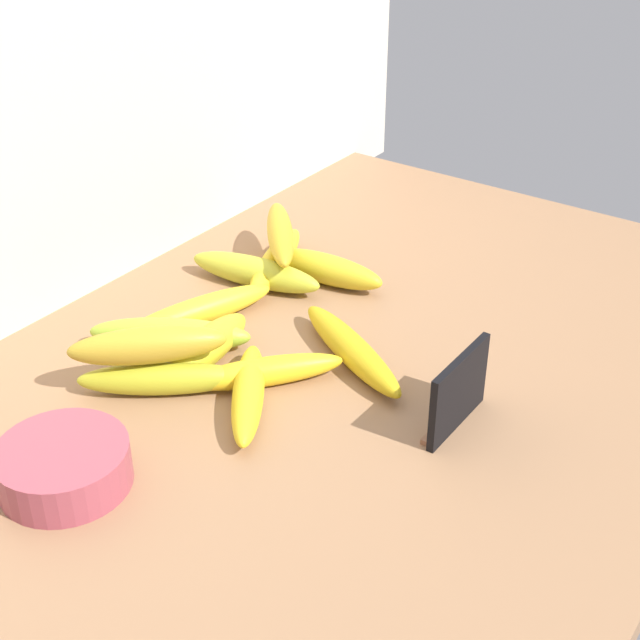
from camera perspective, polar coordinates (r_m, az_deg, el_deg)
counter_top at (r=105.40cm, az=2.93°, el=-3.25°), size 110.00×76.00×3.00cm
back_wall at (r=115.53cm, az=-13.87°, el=17.30°), size 130.00×2.00×70.00cm
chalkboard_sign at (r=93.55cm, az=8.64°, el=-4.60°), size 11.00×1.80×8.40cm
fruit_bowl at (r=89.71cm, az=-15.77°, el=-8.79°), size 12.63×12.63×4.20cm
banana_0 at (r=119.06cm, az=-4.09°, el=3.02°), size 7.08×19.13×4.02cm
banana_1 at (r=103.29cm, az=1.99°, el=-1.84°), size 12.64×20.10×3.54cm
banana_2 at (r=119.53cm, az=0.35°, el=3.23°), size 5.52×16.94×4.04cm
banana_3 at (r=99.88cm, az=-3.46°, el=-3.25°), size 15.68×13.84×3.27cm
banana_4 at (r=99.78cm, az=-9.88°, el=-3.64°), size 14.08×16.63×3.60cm
banana_5 at (r=106.90cm, az=-9.39°, el=-0.90°), size 13.27×18.24×3.98cm
banana_6 at (r=96.63cm, az=-4.51°, el=-4.60°), size 16.50×13.13×3.35cm
banana_7 at (r=103.59cm, az=-7.24°, el=-1.77°), size 15.99×5.87×4.22cm
banana_8 at (r=122.21cm, az=-2.79°, el=3.72°), size 19.17×9.84×3.53cm
banana_9 at (r=111.50cm, az=-7.60°, el=0.55°), size 20.22×10.15×3.47cm
banana_10 at (r=98.48cm, az=-10.74°, el=-1.57°), size 14.88×14.80×4.07cm
banana_11 at (r=121.72cm, az=-2.51°, el=5.44°), size 16.34×14.80×3.42cm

